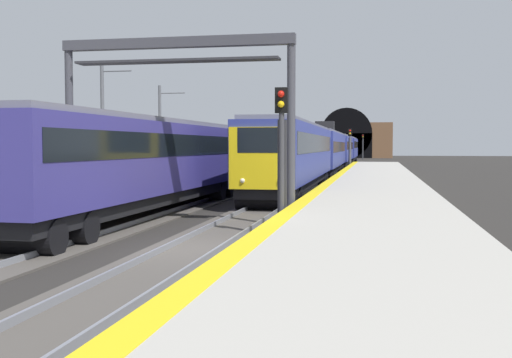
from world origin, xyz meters
TOP-DOWN VIEW (x-y plane):
  - ground_plane at (0.00, 0.00)m, footprint 320.00×320.00m
  - platform_right at (0.00, -4.52)m, footprint 112.00×4.93m
  - platform_right_edge_strip at (0.00, -2.31)m, footprint 112.00×0.50m
  - track_main_line at (0.00, 0.00)m, footprint 160.00×2.72m
  - track_adjacent_line at (0.00, 4.27)m, footprint 160.00×3.08m
  - train_main_approaching at (51.69, -0.00)m, footprint 85.21×2.95m
  - train_adjacent_platform at (18.05, 4.27)m, footprint 41.35×3.21m
  - railway_signal_near at (2.59, -1.89)m, footprint 0.39×0.38m
  - railway_signal_mid at (49.49, -1.89)m, footprint 0.39×0.38m
  - railway_signal_far at (107.77, -1.89)m, footprint 0.39×0.38m
  - overhead_signal_gantry at (4.94, 2.14)m, footprint 0.70×8.26m
  - tunnel_portal at (126.37, 2.14)m, footprint 2.65×20.25m
  - catenary_mast_near at (29.86, 11.63)m, footprint 0.22×2.11m
  - catenary_mast_far at (19.68, 11.63)m, footprint 0.22×1.99m

SIDE VIEW (x-z plane):
  - ground_plane at x=0.00m, z-range 0.00..0.00m
  - track_adjacent_line at x=0.00m, z-range -0.06..0.15m
  - track_main_line at x=0.00m, z-range -0.06..0.15m
  - platform_right at x=0.00m, z-range 0.00..0.95m
  - platform_right_edge_strip at x=0.00m, z-range 0.95..0.96m
  - train_adjacent_platform at x=18.05m, z-range -0.12..4.63m
  - train_main_approaching at x=51.69m, z-range -0.14..4.82m
  - railway_signal_near at x=2.59m, z-range 0.42..4.92m
  - railway_signal_mid at x=49.49m, z-range 0.42..4.94m
  - railway_signal_far at x=107.77m, z-range 0.44..5.41m
  - catenary_mast_near at x=29.86m, z-range 0.11..7.48m
  - tunnel_portal at x=126.37m, z-range -1.68..9.66m
  - catenary_mast_far at x=19.68m, z-range 0.10..7.95m
  - overhead_signal_gantry at x=4.94m, z-range 1.67..8.16m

